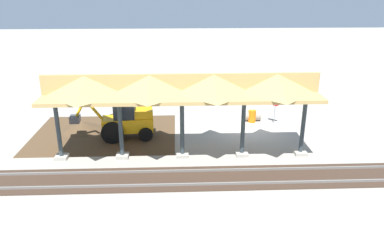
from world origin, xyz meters
TOP-DOWN VIEW (x-y plane):
  - ground_plane at (0.00, 0.00)m, footprint 120.00×120.00m
  - dirt_work_zone at (9.75, 0.42)m, footprint 9.34×7.00m
  - platform_canopy at (4.64, 4.08)m, footprint 15.04×3.20m
  - rail_tracks at (0.00, 6.73)m, footprint 60.00×2.58m
  - stop_sign at (-1.98, -0.99)m, footprint 0.63×0.47m
  - backhoe at (8.22, 1.19)m, footprint 5.22×1.98m
  - dirt_mound at (11.42, -0.34)m, footprint 5.48×5.48m
  - concrete_pipe at (-0.49, -1.80)m, footprint 1.30×0.99m
  - traffic_barrel at (-0.48, -1.43)m, footprint 0.56×0.56m

SIDE VIEW (x-z plane):
  - ground_plane at x=0.00m, z-range 0.00..0.00m
  - dirt_mound at x=11.42m, z-range -0.61..0.61m
  - dirt_work_zone at x=9.75m, z-range 0.00..0.01m
  - rail_tracks at x=0.00m, z-range -0.05..0.10m
  - traffic_barrel at x=-0.48m, z-range 0.00..0.90m
  - concrete_pipe at x=-0.49m, z-range 0.00..0.97m
  - backhoe at x=8.22m, z-range -0.14..2.68m
  - stop_sign at x=-1.98m, z-range 0.45..2.54m
  - platform_canopy at x=4.64m, z-range 1.71..6.61m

